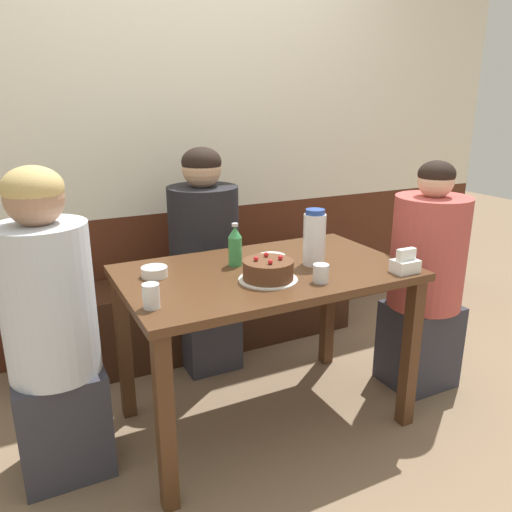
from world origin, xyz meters
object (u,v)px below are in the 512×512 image
object	(u,v)px
glass_water_tall	(151,296)
glass_tumbler_short	(321,273)
bowl_soup_white	(154,272)
person_grey_tee	(205,261)
bench_seat	(202,312)
person_teal_shirt	(52,334)
napkin_holder	(405,264)
birthday_cake	(268,270)
bowl_rice_small	(272,259)
soju_bottle	(235,246)
water_pitcher	(314,238)
person_pale_blue_shirt	(425,280)

from	to	relation	value
glass_water_tall	glass_tumbler_short	distance (m)	0.69
bowl_soup_white	person_grey_tee	distance (m)	0.68
bench_seat	bowl_soup_white	distance (m)	1.00
person_teal_shirt	napkin_holder	bearing A→B (deg)	-14.98
birthday_cake	bowl_rice_small	size ratio (longest dim) A/B	1.95
birthday_cake	glass_water_tall	world-z (taller)	birthday_cake
bowl_soup_white	glass_tumbler_short	distance (m)	0.69
bowl_rice_small	person_teal_shirt	distance (m)	0.96
glass_water_tall	glass_tumbler_short	world-z (taller)	glass_water_tall
glass_tumbler_short	soju_bottle	bearing A→B (deg)	121.65
person_teal_shirt	person_grey_tee	xyz separation A→B (m)	(0.84, 0.57, 0.01)
water_pitcher	person_grey_tee	distance (m)	0.77
birthday_cake	bowl_soup_white	bearing A→B (deg)	148.09
person_pale_blue_shirt	water_pitcher	bearing A→B (deg)	-3.61
bench_seat	glass_tumbler_short	bearing A→B (deg)	-83.37
person_grey_tee	person_pale_blue_shirt	bearing A→B (deg)	52.47
soju_bottle	glass_tumbler_short	size ratio (longest dim) A/B	2.59
soju_bottle	person_grey_tee	bearing A→B (deg)	84.43
glass_water_tall	bench_seat	bearing A→B (deg)	61.28
soju_bottle	person_grey_tee	distance (m)	0.57
glass_tumbler_short	person_grey_tee	size ratio (longest dim) A/B	0.06
bowl_rice_small	glass_water_tall	distance (m)	0.68
glass_tumbler_short	napkin_holder	bearing A→B (deg)	-9.06
soju_bottle	bowl_rice_small	bearing A→B (deg)	-17.35
birthday_cake	soju_bottle	world-z (taller)	soju_bottle
soju_bottle	bowl_soup_white	xyz separation A→B (m)	(-0.37, 0.01, -0.07)
bowl_soup_white	person_teal_shirt	bearing A→B (deg)	-172.65
soju_bottle	bench_seat	bearing A→B (deg)	82.51
napkin_holder	person_grey_tee	size ratio (longest dim) A/B	0.09
birthday_cake	person_grey_tee	world-z (taller)	person_grey_tee
water_pitcher	glass_tumbler_short	size ratio (longest dim) A/B	3.39
bowl_rice_small	glass_tumbler_short	size ratio (longest dim) A/B	1.68
birthday_cake	soju_bottle	xyz separation A→B (m)	(-0.04, 0.24, 0.05)
napkin_holder	person_teal_shirt	size ratio (longest dim) A/B	0.09
water_pitcher	bowl_rice_small	size ratio (longest dim) A/B	2.01
birthday_cake	glass_water_tall	bearing A→B (deg)	-172.54
soju_bottle	napkin_holder	bearing A→B (deg)	-34.42
birthday_cake	bench_seat	bearing A→B (deg)	86.64
glass_tumbler_short	person_grey_tee	bearing A→B (deg)	100.83
water_pitcher	bench_seat	bearing A→B (deg)	104.56
glass_water_tall	glass_tumbler_short	bearing A→B (deg)	-4.10
bench_seat	birthday_cake	distance (m)	1.11
soju_bottle	bowl_rice_small	size ratio (longest dim) A/B	1.54
glass_water_tall	person_pale_blue_shirt	bearing A→B (deg)	4.59
birthday_cake	person_grey_tee	size ratio (longest dim) A/B	0.20
glass_tumbler_short	person_grey_tee	xyz separation A→B (m)	(-0.17, 0.88, -0.18)
bench_seat	glass_water_tall	bearing A→B (deg)	-118.72
napkin_holder	bowl_soup_white	xyz separation A→B (m)	(-0.97, 0.43, -0.02)
glass_tumbler_short	person_grey_tee	distance (m)	0.91
person_teal_shirt	bowl_soup_white	bearing A→B (deg)	7.35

